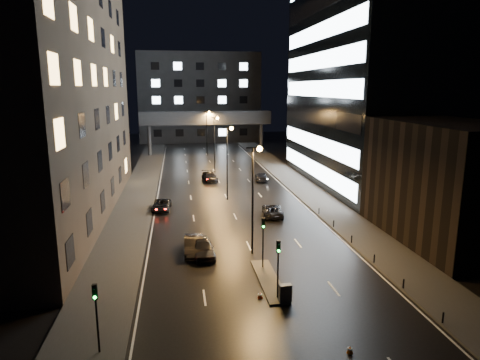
{
  "coord_description": "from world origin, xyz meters",
  "views": [
    {
      "loc": [
        -6.62,
        -29.19,
        15.2
      ],
      "look_at": [
        0.93,
        22.25,
        4.0
      ],
      "focal_mm": 32.0,
      "sensor_mm": 36.0,
      "label": 1
    }
  ],
  "objects_px": {
    "car_away_b": "(194,245)",
    "car_toward_a": "(273,210)",
    "car_toward_b": "(261,177)",
    "car_away_a": "(203,248)",
    "utility_cabinet": "(285,293)",
    "car_away_d": "(210,177)",
    "car_away_c": "(161,205)"
  },
  "relations": [
    {
      "from": "car_away_a",
      "to": "car_away_d",
      "type": "relative_size",
      "value": 0.96
    },
    {
      "from": "car_toward_a",
      "to": "car_away_a",
      "type": "bearing_deg",
      "value": 58.95
    },
    {
      "from": "car_toward_a",
      "to": "utility_cabinet",
      "type": "bearing_deg",
      "value": 86.97
    },
    {
      "from": "car_toward_b",
      "to": "car_away_b",
      "type": "bearing_deg",
      "value": 75.09
    },
    {
      "from": "car_toward_a",
      "to": "car_toward_b",
      "type": "distance_m",
      "value": 20.01
    },
    {
      "from": "car_away_b",
      "to": "utility_cabinet",
      "type": "bearing_deg",
      "value": -58.39
    },
    {
      "from": "car_away_c",
      "to": "utility_cabinet",
      "type": "xyz_separation_m",
      "value": [
        9.6,
        -25.71,
        0.14
      ]
    },
    {
      "from": "car_away_a",
      "to": "car_toward_a",
      "type": "distance_m",
      "value": 14.78
    },
    {
      "from": "car_away_a",
      "to": "car_away_b",
      "type": "xyz_separation_m",
      "value": [
        -0.81,
        0.84,
        -0.01
      ]
    },
    {
      "from": "car_away_a",
      "to": "car_away_c",
      "type": "xyz_separation_m",
      "value": [
        -4.29,
        16.04,
        -0.17
      ]
    },
    {
      "from": "car_toward_a",
      "to": "car_toward_b",
      "type": "xyz_separation_m",
      "value": [
        2.53,
        19.85,
        -0.01
      ]
    },
    {
      "from": "car_toward_b",
      "to": "utility_cabinet",
      "type": "xyz_separation_m",
      "value": [
        -6.37,
        -41.13,
        0.12
      ]
    },
    {
      "from": "car_away_d",
      "to": "car_away_c",
      "type": "bearing_deg",
      "value": -121.92
    },
    {
      "from": "car_away_d",
      "to": "car_toward_a",
      "type": "height_order",
      "value": "car_away_d"
    },
    {
      "from": "car_away_a",
      "to": "utility_cabinet",
      "type": "xyz_separation_m",
      "value": [
        5.31,
        -9.68,
        -0.02
      ]
    },
    {
      "from": "car_away_b",
      "to": "car_away_c",
      "type": "bearing_deg",
      "value": 104.28
    },
    {
      "from": "car_away_b",
      "to": "car_away_c",
      "type": "height_order",
      "value": "car_away_b"
    },
    {
      "from": "car_toward_b",
      "to": "car_away_d",
      "type": "bearing_deg",
      "value": -0.94
    },
    {
      "from": "car_away_a",
      "to": "car_away_b",
      "type": "relative_size",
      "value": 0.98
    },
    {
      "from": "car_toward_b",
      "to": "car_away_a",
      "type": "bearing_deg",
      "value": 76.92
    },
    {
      "from": "car_away_b",
      "to": "car_toward_a",
      "type": "xyz_separation_m",
      "value": [
        9.96,
        10.76,
        -0.12
      ]
    },
    {
      "from": "car_away_b",
      "to": "car_away_a",
      "type": "bearing_deg",
      "value": -44.58
    },
    {
      "from": "car_toward_a",
      "to": "car_toward_b",
      "type": "relative_size",
      "value": 1.06
    },
    {
      "from": "car_away_a",
      "to": "car_toward_b",
      "type": "distance_m",
      "value": 33.55
    },
    {
      "from": "car_away_a",
      "to": "car_toward_a",
      "type": "relative_size",
      "value": 0.97
    },
    {
      "from": "car_toward_b",
      "to": "utility_cabinet",
      "type": "bearing_deg",
      "value": 88.49
    },
    {
      "from": "car_away_d",
      "to": "car_toward_b",
      "type": "xyz_separation_m",
      "value": [
        8.57,
        -1.24,
        -0.05
      ]
    },
    {
      "from": "car_away_b",
      "to": "car_toward_b",
      "type": "distance_m",
      "value": 33.06
    },
    {
      "from": "car_toward_b",
      "to": "utility_cabinet",
      "type": "distance_m",
      "value": 41.62
    },
    {
      "from": "car_toward_a",
      "to": "car_toward_b",
      "type": "bearing_deg",
      "value": -90.06
    },
    {
      "from": "car_away_c",
      "to": "car_toward_b",
      "type": "height_order",
      "value": "car_toward_b"
    },
    {
      "from": "car_away_d",
      "to": "car_toward_b",
      "type": "height_order",
      "value": "car_away_d"
    }
  ]
}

